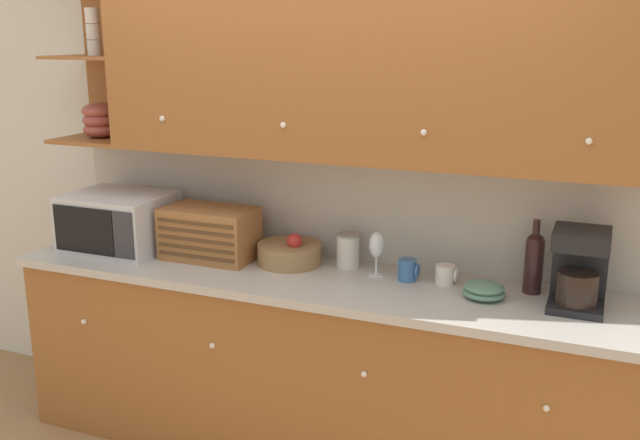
# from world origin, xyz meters

# --- Properties ---
(ground_plane) EXTENTS (24.00, 24.00, 0.00)m
(ground_plane) POSITION_xyz_m (0.00, 0.00, 0.00)
(ground_plane) COLOR #9E754C
(wall_back) EXTENTS (5.32, 0.06, 2.60)m
(wall_back) POSITION_xyz_m (0.00, 0.03, 1.30)
(wall_back) COLOR beige
(wall_back) RESTS_ON ground_plane
(counter_unit) EXTENTS (2.94, 0.64, 0.93)m
(counter_unit) POSITION_xyz_m (0.00, -0.30, 0.46)
(counter_unit) COLOR #935628
(counter_unit) RESTS_ON ground_plane
(backsplash_panel) EXTENTS (2.92, 0.01, 0.54)m
(backsplash_panel) POSITION_xyz_m (0.00, -0.01, 1.20)
(backsplash_panel) COLOR #B7B2A8
(backsplash_panel) RESTS_ON counter_unit
(upper_cabinets) EXTENTS (2.92, 0.40, 0.90)m
(upper_cabinets) POSITION_xyz_m (0.17, -0.19, 1.91)
(upper_cabinets) COLOR #935628
(upper_cabinets) RESTS_ON backsplash_panel
(microwave) EXTENTS (0.51, 0.41, 0.29)m
(microwave) POSITION_xyz_m (-1.08, -0.30, 1.07)
(microwave) COLOR silver
(microwave) RESTS_ON counter_unit
(bread_box) EXTENTS (0.45, 0.27, 0.26)m
(bread_box) POSITION_xyz_m (-0.57, -0.26, 1.06)
(bread_box) COLOR #996033
(bread_box) RESTS_ON counter_unit
(fruit_basket) EXTENTS (0.31, 0.31, 0.16)m
(fruit_basket) POSITION_xyz_m (-0.17, -0.19, 0.98)
(fruit_basket) COLOR #937047
(fruit_basket) RESTS_ON counter_unit
(storage_canister) EXTENTS (0.12, 0.12, 0.16)m
(storage_canister) POSITION_xyz_m (0.11, -0.12, 1.01)
(storage_canister) COLOR silver
(storage_canister) RESTS_ON counter_unit
(wine_glass) EXTENTS (0.07, 0.07, 0.21)m
(wine_glass) POSITION_xyz_m (0.27, -0.20, 1.07)
(wine_glass) COLOR silver
(wine_glass) RESTS_ON counter_unit
(mug) EXTENTS (0.10, 0.08, 0.10)m
(mug) POSITION_xyz_m (0.43, -0.20, 0.98)
(mug) COLOR #38669E
(mug) RESTS_ON counter_unit
(mug_blue_second) EXTENTS (0.10, 0.09, 0.09)m
(mug_blue_second) POSITION_xyz_m (0.60, -0.18, 0.97)
(mug_blue_second) COLOR silver
(mug_blue_second) RESTS_ON counter_unit
(bowl_stack_on_counter) EXTENTS (0.18, 0.18, 0.07)m
(bowl_stack_on_counter) POSITION_xyz_m (0.79, -0.29, 0.96)
(bowl_stack_on_counter) COLOR slate
(bowl_stack_on_counter) RESTS_ON counter_unit
(wine_bottle) EXTENTS (0.08, 0.08, 0.33)m
(wine_bottle) POSITION_xyz_m (0.97, -0.15, 1.07)
(wine_bottle) COLOR black
(wine_bottle) RESTS_ON counter_unit
(coffee_maker) EXTENTS (0.22, 0.23, 0.33)m
(coffee_maker) POSITION_xyz_m (1.15, -0.26, 1.09)
(coffee_maker) COLOR black
(coffee_maker) RESTS_ON counter_unit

